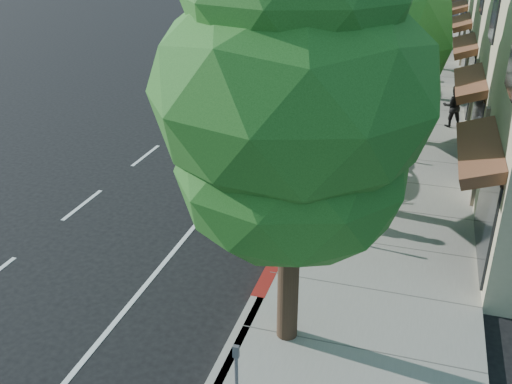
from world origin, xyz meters
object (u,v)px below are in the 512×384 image
at_px(street_tree_1, 349,41).
at_px(white_pickup, 353,73).
at_px(dark_sedan, 313,83).
at_px(dark_suv_far, 376,37).
at_px(pedestrian, 453,106).
at_px(street_tree_2, 374,26).
at_px(street_tree_0, 294,98).
at_px(silver_suv, 277,151).
at_px(cyclist, 294,188).
at_px(bicycle, 251,196).

height_order(street_tree_1, white_pickup, street_tree_1).
distance_m(dark_sedan, white_pickup, 2.50).
xyz_separation_m(dark_suv_far, pedestrian, (4.50, -14.77, 0.21)).
xyz_separation_m(street_tree_2, pedestrian, (3.10, 1.93, -3.16)).
height_order(dark_suv_far, pedestrian, pedestrian).
height_order(dark_sedan, white_pickup, white_pickup).
xyz_separation_m(street_tree_0, silver_suv, (-2.23, 7.50, -3.98)).
relative_size(silver_suv, white_pickup, 1.08).
xyz_separation_m(street_tree_0, street_tree_1, (0.00, 6.00, -0.19)).
relative_size(street_tree_0, cyclist, 4.38).
distance_m(street_tree_2, dark_suv_far, 17.09).
bearing_deg(pedestrian, dark_suv_far, -80.44).
xyz_separation_m(street_tree_1, pedestrian, (3.10, 7.93, -3.73)).
height_order(street_tree_0, silver_suv, street_tree_0).
height_order(bicycle, silver_suv, silver_suv).
bearing_deg(pedestrian, street_tree_0, 70.06).
distance_m(street_tree_2, dark_sedan, 6.35).
xyz_separation_m(street_tree_0, bicycle, (-2.29, 5.00, -4.39)).
relative_size(bicycle, dark_sedan, 0.41).
bearing_deg(white_pickup, pedestrian, -49.71).
relative_size(cyclist, pedestrian, 1.10).
height_order(street_tree_1, pedestrian, street_tree_1).
xyz_separation_m(street_tree_1, cyclist, (-1.06, -1.00, -3.80)).
bearing_deg(street_tree_1, street_tree_0, -90.00).
xyz_separation_m(bicycle, silver_suv, (0.06, 2.50, 0.41)).
xyz_separation_m(silver_suv, dark_sedan, (-0.72, 9.00, -0.15)).
distance_m(dark_suv_far, pedestrian, 15.44).
height_order(street_tree_1, street_tree_2, street_tree_1).
bearing_deg(cyclist, dark_sedan, 2.77).
bearing_deg(cyclist, pedestrian, -31.55).
bearing_deg(street_tree_2, cyclist, -98.64).
bearing_deg(street_tree_0, dark_sedan, 100.14).
distance_m(street_tree_1, cyclist, 4.07).
distance_m(cyclist, dark_sedan, 11.65).
bearing_deg(cyclist, bicycle, 83.45).
height_order(street_tree_2, dark_suv_far, street_tree_2).
relative_size(street_tree_1, dark_suv_far, 1.76).
bearing_deg(bicycle, street_tree_0, -153.75).
height_order(street_tree_1, silver_suv, street_tree_1).
height_order(street_tree_0, dark_sedan, street_tree_0).
xyz_separation_m(street_tree_1, white_pickup, (-1.40, 12.45, -3.82)).
bearing_deg(cyclist, street_tree_1, -53.31).
relative_size(dark_sedan, pedestrian, 2.83).
relative_size(street_tree_1, pedestrian, 4.77).
bearing_deg(white_pickup, street_tree_0, -90.20).
bearing_deg(white_pickup, cyclist, -93.11).
relative_size(street_tree_0, street_tree_2, 1.15).
bearing_deg(street_tree_0, street_tree_1, 90.00).
bearing_deg(street_tree_1, dark_suv_far, 93.53).
bearing_deg(dark_sedan, pedestrian, -21.91).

